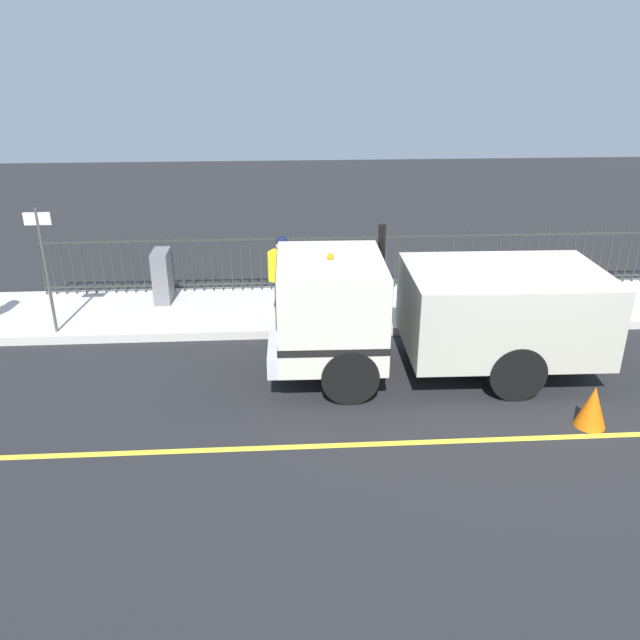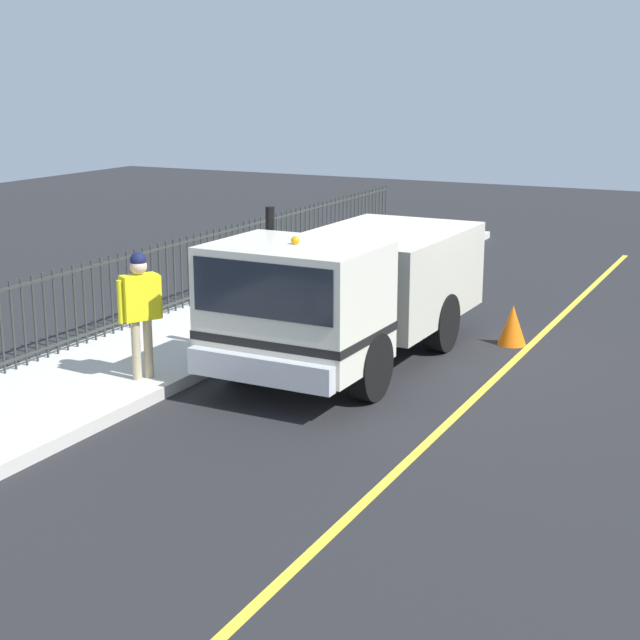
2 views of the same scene
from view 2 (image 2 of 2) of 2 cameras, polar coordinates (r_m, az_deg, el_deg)
ground_plane at (r=16.32m, az=5.05°, el=-1.34°), size 49.26×49.26×0.00m
sidewalk_slab at (r=17.69m, az=-4.72°, el=0.20°), size 2.65×22.39×0.18m
lane_marking at (r=15.74m, az=11.67°, el=-2.16°), size 0.12×20.15×0.01m
work_truck at (r=14.66m, az=1.53°, el=1.96°), size 2.42×5.87×2.49m
worker_standing at (r=13.71m, az=-10.63°, el=1.06°), size 0.46×0.59×1.83m
iron_fence at (r=18.12m, az=-7.81°, el=2.92°), size 0.04×19.07×1.33m
traffic_cone at (r=16.36m, az=11.36°, el=-0.29°), size 0.48×0.48×0.68m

